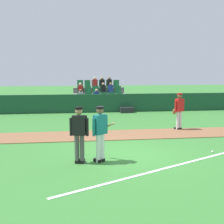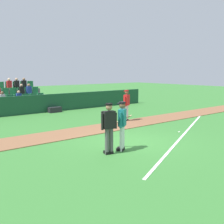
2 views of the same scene
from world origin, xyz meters
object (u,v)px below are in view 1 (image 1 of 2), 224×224
Objects in this scene: batter_teal_jersey at (100,132)px; equipment_bag at (127,110)px; baseball at (212,152)px; umpire_home_plate at (79,132)px; runner_red_jersey at (179,110)px.

batter_teal_jersey is 1.96× the size of equipment_bag.
batter_teal_jersey reaches higher than baseball.
batter_teal_jersey is 0.65m from umpire_home_plate.
batter_teal_jersey is 5.92m from runner_red_jersey.
batter_teal_jersey is at bearing -133.93° from runner_red_jersey.
umpire_home_plate is 1.00× the size of runner_red_jersey.
runner_red_jersey is at bearing 42.23° from umpire_home_plate.
baseball is at bearing -81.80° from equipment_bag.
equipment_bag is at bearing 98.20° from baseball.
batter_teal_jersey and runner_red_jersey have the same top height.
equipment_bag is (-1.35, 9.36, 0.14)m from baseball.
runner_red_jersey is 1.96× the size of equipment_bag.
umpire_home_plate is (-0.64, -0.05, 0.03)m from batter_teal_jersey.
runner_red_jersey reaches higher than equipment_bag.
runner_red_jersey is 23.78× the size of baseball.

